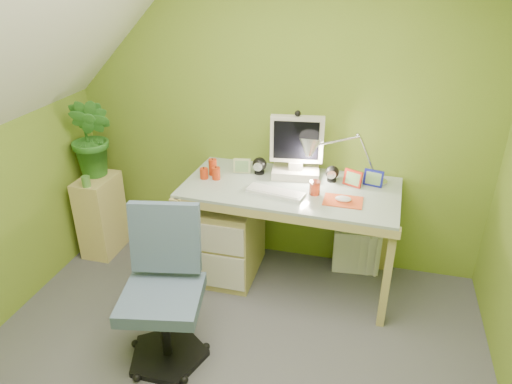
% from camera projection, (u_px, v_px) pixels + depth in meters
% --- Properties ---
extents(wall_back, '(3.20, 0.01, 2.40)m').
position_uv_depth(wall_back, '(276.00, 116.00, 3.52)').
color(wall_back, olive).
rests_on(wall_back, floor).
extents(desk, '(1.54, 0.81, 0.81)m').
position_uv_depth(desk, '(289.00, 235.00, 3.51)').
color(desk, tan).
rests_on(desk, floor).
extents(monitor, '(0.40, 0.26, 0.51)m').
position_uv_depth(monitor, '(297.00, 144.00, 3.37)').
color(monitor, beige).
rests_on(monitor, desk).
extents(speaker_left, '(0.12, 0.12, 0.13)m').
position_uv_depth(speaker_left, '(260.00, 165.00, 3.50)').
color(speaker_left, black).
rests_on(speaker_left, desk).
extents(speaker_right, '(0.12, 0.12, 0.12)m').
position_uv_depth(speaker_right, '(332.00, 174.00, 3.38)').
color(speaker_right, black).
rests_on(speaker_right, desk).
extents(keyboard, '(0.42, 0.20, 0.02)m').
position_uv_depth(keyboard, '(275.00, 192.00, 3.22)').
color(keyboard, white).
rests_on(keyboard, desk).
extents(mousepad, '(0.26, 0.18, 0.01)m').
position_uv_depth(mousepad, '(343.00, 201.00, 3.12)').
color(mousepad, '#DE4D22').
rests_on(mousepad, desk).
extents(mouse, '(0.12, 0.08, 0.04)m').
position_uv_depth(mouse, '(343.00, 199.00, 3.11)').
color(mouse, white).
rests_on(mouse, mousepad).
extents(amber_tumbler, '(0.08, 0.08, 0.10)m').
position_uv_depth(amber_tumbler, '(315.00, 188.00, 3.20)').
color(amber_tumbler, '#9B3116').
rests_on(amber_tumbler, desk).
extents(candle_cluster, '(0.19, 0.18, 0.12)m').
position_uv_depth(candle_cluster, '(211.00, 169.00, 3.45)').
color(candle_cluster, '#BD3210').
rests_on(candle_cluster, desk).
extents(photo_frame_red, '(0.13, 0.08, 0.12)m').
position_uv_depth(photo_frame_red, '(353.00, 178.00, 3.31)').
color(photo_frame_red, red).
rests_on(photo_frame_red, desk).
extents(photo_frame_blue, '(0.14, 0.05, 0.12)m').
position_uv_depth(photo_frame_blue, '(373.00, 178.00, 3.31)').
color(photo_frame_blue, navy).
rests_on(photo_frame_blue, desk).
extents(photo_frame_green, '(0.13, 0.04, 0.11)m').
position_uv_depth(photo_frame_green, '(242.00, 166.00, 3.52)').
color(photo_frame_green, '#AFBC81').
rests_on(photo_frame_green, desk).
extents(desk_lamp, '(0.51, 0.23, 0.54)m').
position_uv_depth(desk_lamp, '(361.00, 147.00, 3.26)').
color(desk_lamp, silver).
rests_on(desk_lamp, desk).
extents(side_ledge, '(0.25, 0.39, 0.68)m').
position_uv_depth(side_ledge, '(101.00, 215.00, 3.92)').
color(side_ledge, tan).
rests_on(side_ledge, floor).
extents(potted_plant, '(0.42, 0.37, 0.66)m').
position_uv_depth(potted_plant, '(92.00, 137.00, 3.67)').
color(potted_plant, '#2E6D24').
rests_on(potted_plant, side_ledge).
extents(green_cup, '(0.07, 0.07, 0.08)m').
position_uv_depth(green_cup, '(86.00, 181.00, 3.62)').
color(green_cup, '#528B3A').
rests_on(green_cup, side_ledge).
extents(task_chair, '(0.62, 0.62, 0.95)m').
position_uv_depth(task_chair, '(161.00, 297.00, 2.76)').
color(task_chair, '#445770').
rests_on(task_chair, floor).
extents(radiator, '(0.37, 0.18, 0.36)m').
position_uv_depth(radiator, '(356.00, 250.00, 3.73)').
color(radiator, white).
rests_on(radiator, floor).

